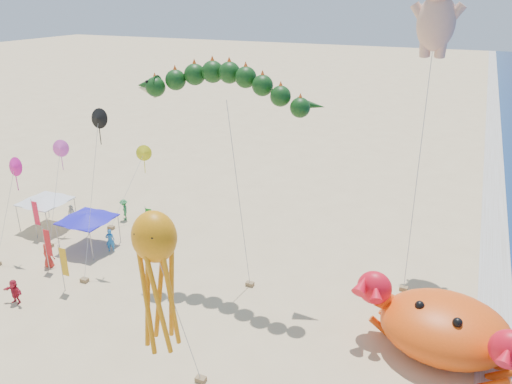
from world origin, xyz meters
The scene contains 11 objects.
ground centered at (0.00, 0.00, 0.00)m, with size 320.00×320.00×0.00m, color #D1B784.
foam_strip centered at (12.00, 0.00, 0.01)m, with size 320.00×320.00×0.00m, color silver.
crab_inflatable centered at (9.34, 0.01, 1.69)m, with size 8.77×7.36×3.84m.
dragon_kite centered at (-4.07, 2.17, 12.26)m, with size 10.95×3.04×13.46m.
cherub_kite centered at (6.20, 10.23, 16.35)m, with size 2.28×6.06×18.74m.
octopus_kite centered at (-2.30, -7.79, 6.40)m, with size 2.47×2.11×9.17m.
canopy_blue centered at (-15.32, 1.99, 2.44)m, with size 3.60×3.60×2.71m.
canopy_white centered at (-20.64, 3.29, 2.44)m, with size 3.58×3.58×2.71m.
feather_flags centered at (-14.79, 0.08, 2.01)m, with size 9.11×7.12×3.20m.
beachgoers centered at (-15.31, 1.98, 0.85)m, with size 8.84×13.27×1.78m.
small_kites centered at (-16.15, 2.99, 6.43)m, with size 7.73×12.98×10.75m.
Camera 1 is at (9.00, -23.01, 17.43)m, focal length 35.00 mm.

